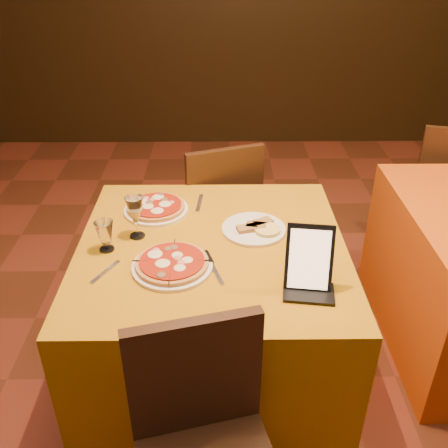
{
  "coord_description": "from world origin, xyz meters",
  "views": [
    {
      "loc": [
        -0.1,
        -1.24,
        1.88
      ],
      "look_at": [
        -0.08,
        0.45,
        0.86
      ],
      "focal_mm": 40.0,
      "sensor_mm": 36.0,
      "label": 1
    }
  ],
  "objects_px": {
    "pizza_near": "(172,264)",
    "water_glass": "(105,236)",
    "main_table": "(213,314)",
    "wine_glass": "(136,217)",
    "pizza_far": "(156,208)",
    "chair_main_far": "(214,210)",
    "chair_side_far": "(444,188)",
    "tablet": "(309,258)"
  },
  "relations": [
    {
      "from": "pizza_near",
      "to": "water_glass",
      "type": "xyz_separation_m",
      "value": [
        -0.27,
        0.13,
        0.05
      ]
    },
    {
      "from": "main_table",
      "to": "wine_glass",
      "type": "bearing_deg",
      "value": 168.29
    },
    {
      "from": "wine_glass",
      "to": "water_glass",
      "type": "bearing_deg",
      "value": -137.89
    },
    {
      "from": "water_glass",
      "to": "pizza_near",
      "type": "bearing_deg",
      "value": -24.77
    },
    {
      "from": "main_table",
      "to": "water_glass",
      "type": "height_order",
      "value": "water_glass"
    },
    {
      "from": "pizza_far",
      "to": "chair_main_far",
      "type": "bearing_deg",
      "value": 63.89
    },
    {
      "from": "chair_side_far",
      "to": "tablet",
      "type": "bearing_deg",
      "value": 67.03
    },
    {
      "from": "chair_side_far",
      "to": "tablet",
      "type": "xyz_separation_m",
      "value": [
        -1.1,
        -1.35,
        0.41
      ]
    },
    {
      "from": "pizza_near",
      "to": "tablet",
      "type": "xyz_separation_m",
      "value": [
        0.5,
        -0.11,
        0.1
      ]
    },
    {
      "from": "tablet",
      "to": "water_glass",
      "type": "bearing_deg",
      "value": 170.59
    },
    {
      "from": "chair_main_far",
      "to": "wine_glass",
      "type": "relative_size",
      "value": 4.79
    },
    {
      "from": "pizza_far",
      "to": "wine_glass",
      "type": "distance_m",
      "value": 0.24
    },
    {
      "from": "wine_glass",
      "to": "water_glass",
      "type": "relative_size",
      "value": 1.46
    },
    {
      "from": "chair_side_far",
      "to": "chair_main_far",
      "type": "bearing_deg",
      "value": 26.84
    },
    {
      "from": "pizza_near",
      "to": "chair_side_far",
      "type": "bearing_deg",
      "value": 37.76
    },
    {
      "from": "pizza_far",
      "to": "water_glass",
      "type": "bearing_deg",
      "value": -117.66
    },
    {
      "from": "main_table",
      "to": "pizza_near",
      "type": "xyz_separation_m",
      "value": [
        -0.15,
        -0.16,
        0.39
      ]
    },
    {
      "from": "chair_main_far",
      "to": "tablet",
      "type": "height_order",
      "value": "tablet"
    },
    {
      "from": "water_glass",
      "to": "chair_main_far",
      "type": "bearing_deg",
      "value": 63.3
    },
    {
      "from": "water_glass",
      "to": "pizza_far",
      "type": "bearing_deg",
      "value": 62.34
    },
    {
      "from": "pizza_far",
      "to": "wine_glass",
      "type": "relative_size",
      "value": 1.54
    },
    {
      "from": "chair_main_far",
      "to": "tablet",
      "type": "bearing_deg",
      "value": 88.54
    },
    {
      "from": "chair_side_far",
      "to": "water_glass",
      "type": "height_order",
      "value": "chair_side_far"
    },
    {
      "from": "water_glass",
      "to": "tablet",
      "type": "relative_size",
      "value": 0.53
    },
    {
      "from": "chair_side_far",
      "to": "wine_glass",
      "type": "relative_size",
      "value": 4.79
    },
    {
      "from": "chair_main_far",
      "to": "pizza_far",
      "type": "xyz_separation_m",
      "value": [
        -0.26,
        -0.53,
        0.31
      ]
    },
    {
      "from": "main_table",
      "to": "chair_main_far",
      "type": "xyz_separation_m",
      "value": [
        -0.0,
        0.81,
        0.08
      ]
    },
    {
      "from": "chair_side_far",
      "to": "main_table",
      "type": "bearing_deg",
      "value": 52.88
    },
    {
      "from": "chair_main_far",
      "to": "wine_glass",
      "type": "height_order",
      "value": "wine_glass"
    },
    {
      "from": "chair_side_far",
      "to": "tablet",
      "type": "distance_m",
      "value": 1.79
    },
    {
      "from": "chair_main_far",
      "to": "pizza_far",
      "type": "bearing_deg",
      "value": 44.59
    },
    {
      "from": "chair_side_far",
      "to": "pizza_near",
      "type": "bearing_deg",
      "value": 53.99
    },
    {
      "from": "wine_glass",
      "to": "water_glass",
      "type": "xyz_separation_m",
      "value": [
        -0.11,
        -0.1,
        -0.03
      ]
    },
    {
      "from": "chair_main_far",
      "to": "water_glass",
      "type": "xyz_separation_m",
      "value": [
        -0.42,
        -0.84,
        0.36
      ]
    },
    {
      "from": "chair_side_far",
      "to": "wine_glass",
      "type": "bearing_deg",
      "value": 46.12
    },
    {
      "from": "chair_side_far",
      "to": "wine_glass",
      "type": "distance_m",
      "value": 2.07
    },
    {
      "from": "main_table",
      "to": "tablet",
      "type": "distance_m",
      "value": 0.66
    },
    {
      "from": "main_table",
      "to": "water_glass",
      "type": "xyz_separation_m",
      "value": [
        -0.42,
        -0.03,
        0.44
      ]
    },
    {
      "from": "chair_side_far",
      "to": "water_glass",
      "type": "distance_m",
      "value": 2.21
    },
    {
      "from": "chair_main_far",
      "to": "pizza_far",
      "type": "height_order",
      "value": "chair_main_far"
    },
    {
      "from": "wine_glass",
      "to": "pizza_far",
      "type": "bearing_deg",
      "value": 75.57
    },
    {
      "from": "chair_side_far",
      "to": "pizza_far",
      "type": "xyz_separation_m",
      "value": [
        -1.71,
        -0.8,
        0.31
      ]
    }
  ]
}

